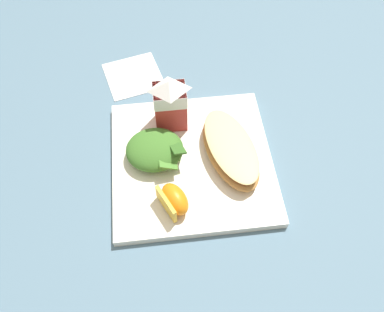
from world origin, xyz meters
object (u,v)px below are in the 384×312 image
at_px(paper_napkin, 134,76).
at_px(cheesy_pizza_bread, 231,151).
at_px(green_salad_pile, 155,150).
at_px(milk_carton, 170,102).
at_px(orange_wedge_front, 174,200).
at_px(white_plate, 192,162).

bearing_deg(paper_napkin, cheesy_pizza_bread, -54.77).
relative_size(green_salad_pile, paper_napkin, 0.94).
height_order(milk_carton, paper_napkin, milk_carton).
bearing_deg(cheesy_pizza_bread, orange_wedge_front, -141.68).
height_order(green_salad_pile, orange_wedge_front, green_salad_pile).
bearing_deg(white_plate, paper_napkin, 112.75).
bearing_deg(white_plate, orange_wedge_front, -114.46).
relative_size(white_plate, cheesy_pizza_bread, 1.52).
xyz_separation_m(white_plate, green_salad_pile, (-0.06, 0.01, 0.03)).
distance_m(cheesy_pizza_bread, green_salad_pile, 0.13).
height_order(white_plate, orange_wedge_front, orange_wedge_front).
relative_size(orange_wedge_front, paper_napkin, 0.63).
height_order(cheesy_pizza_bread, milk_carton, milk_carton).
distance_m(cheesy_pizza_bread, milk_carton, 0.14).
distance_m(white_plate, orange_wedge_front, 0.10).
relative_size(cheesy_pizza_bread, paper_napkin, 1.67).
relative_size(cheesy_pizza_bread, green_salad_pile, 1.77).
relative_size(cheesy_pizza_bread, milk_carton, 1.67).
bearing_deg(milk_carton, orange_wedge_front, -93.44).
xyz_separation_m(orange_wedge_front, paper_napkin, (-0.06, 0.32, -0.03)).
relative_size(green_salad_pile, orange_wedge_front, 1.49).
distance_m(orange_wedge_front, paper_napkin, 0.32).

